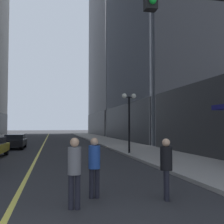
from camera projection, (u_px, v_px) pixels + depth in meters
name	position (u px, v px, depth m)	size (l,w,h in m)	color
ground_plane	(45.00, 142.00, 36.93)	(200.00, 200.00, 0.00)	#2D2D30
sidewalk_right	(106.00, 140.00, 38.64)	(4.50, 78.00, 0.15)	#9E9991
lane_centre_stripe	(45.00, 142.00, 36.93)	(0.16, 70.00, 0.01)	#E5D64C
building_right_far	(119.00, 30.00, 65.89)	(11.21, 26.00, 49.62)	gray
car_black	(15.00, 141.00, 25.41)	(1.80, 4.21, 1.32)	black
pedestrian_in_grey_suit	(74.00, 167.00, 7.03)	(0.38, 0.38, 1.79)	black
pedestrian_in_blue_hoodie	(94.00, 163.00, 8.12)	(0.37, 0.37, 1.74)	black
pedestrian_in_black_coat	(166.00, 164.00, 7.88)	(0.42, 0.42, 1.73)	black
street_lamp_right_mid	(129.00, 110.00, 20.22)	(1.06, 0.36, 4.43)	black
fire_hydrant_right	(163.00, 157.00, 15.15)	(0.28, 0.28, 0.80)	red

